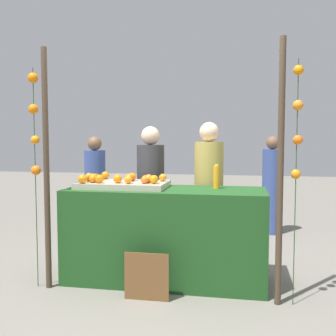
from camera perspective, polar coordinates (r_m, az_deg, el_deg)
The scene contains 30 objects.
ground_plane at distance 4.25m, azimuth -0.38°, elevation -15.81°, with size 24.00×24.00×0.00m, color gray.
stall_counter at distance 4.11m, azimuth -0.38°, elevation -9.58°, with size 2.01×0.73×0.95m, color #1E4C1E.
orange_tray at distance 4.15m, azimuth -6.41°, elevation -2.39°, with size 0.91×0.56×0.06m, color #B2AD99.
orange_0 at distance 3.94m, azimuth -2.02°, elevation -1.65°, with size 0.09×0.09×0.09m, color orange.
orange_1 at distance 4.13m, azimuth -2.80°, elevation -1.44°, with size 0.08×0.08×0.08m, color orange.
orange_2 at distance 4.02m, azimuth -7.25°, elevation -1.54°, with size 0.09×0.09×0.09m, color orange.
orange_3 at distance 4.15m, azimuth -5.61°, elevation -1.40°, with size 0.08×0.08×0.08m, color orange.
orange_4 at distance 4.07m, azimuth -3.29°, elevation -1.55°, with size 0.07×0.07×0.07m, color orange.
orange_5 at distance 4.02m, azimuth -2.85°, elevation -1.59°, with size 0.08×0.08×0.08m, color orange.
orange_6 at distance 4.04m, azimuth -9.83°, elevation -1.55°, with size 0.09×0.09×0.09m, color orange.
orange_7 at distance 4.10m, azimuth -10.77°, elevation -1.54°, with size 0.08×0.08×0.08m, color orange.
orange_8 at distance 3.95m, azimuth -3.40°, elevation -1.72°, with size 0.07×0.07×0.07m, color orange.
orange_9 at distance 4.28m, azimuth -10.28°, elevation -1.29°, with size 0.08×0.08×0.08m, color orange.
orange_10 at distance 4.44m, azimuth -9.01°, elevation -1.04°, with size 0.09×0.09×0.09m, color orange.
orange_11 at distance 3.95m, azimuth -5.75°, elevation -1.70°, with size 0.08×0.08×0.08m, color orange.
orange_12 at distance 4.05m, azimuth -12.22°, elevation -1.56°, with size 0.09×0.09×0.09m, color orange.
orange_13 at distance 4.18m, azimuth -10.74°, elevation -1.38°, with size 0.09×0.09×0.09m, color orange.
orange_14 at distance 4.17m, azimuth -0.76°, elevation -1.38°, with size 0.08×0.08×0.08m, color orange.
orange_15 at distance 4.26m, azimuth -11.28°, elevation -1.28°, with size 0.09×0.09×0.09m, color orange.
orange_16 at distance 4.23m, azimuth -5.16°, elevation -1.27°, with size 0.08×0.08×0.08m, color orange.
juice_bottle at distance 4.05m, azimuth 6.99°, elevation -1.29°, with size 0.07×0.07×0.25m.
chalkboard_sign at distance 3.71m, azimuth -3.08°, elevation -15.39°, with size 0.41×0.03×0.45m.
vendor_left at distance 4.68m, azimuth -2.51°, elevation -4.51°, with size 0.32×0.32×1.60m.
vendor_right at distance 4.57m, azimuth 5.87°, elevation -4.49°, with size 0.33×0.33×1.64m.
crowd_person_0 at distance 5.83m, azimuth -10.42°, elevation -3.35°, with size 0.30×0.30×1.49m.
crowd_person_1 at distance 6.28m, azimuth 14.72°, elevation -2.84°, with size 0.30×0.30×1.50m.
canopy_post_left at distance 3.98m, azimuth -17.08°, elevation -0.24°, with size 0.06×0.06×2.32m, color #473828.
canopy_post_right at distance 3.54m, azimuth 15.84°, elevation -0.74°, with size 0.06×0.06×2.32m, color #473828.
garland_strand_left at distance 4.02m, azimuth -18.68°, elevation 6.09°, with size 0.11×0.10×2.13m.
garland_strand_right at distance 3.56m, azimuth 18.13°, elevation 6.13°, with size 0.09×0.09×2.13m.
Camera 1 is at (0.75, -3.92, 1.46)m, focal length 42.38 mm.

